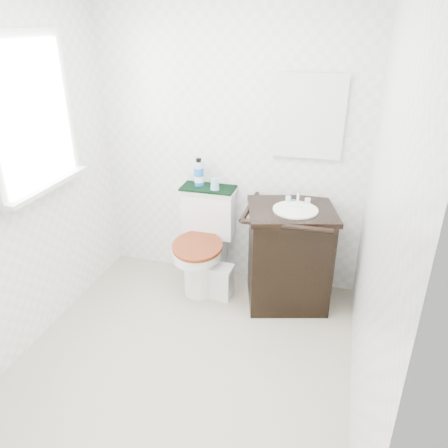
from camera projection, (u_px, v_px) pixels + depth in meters
The scene contains 14 objects.
floor at pixel (183, 361), 2.97m from camera, with size 2.40×2.40×0.00m, color #BAAE96.
wall_back at pixel (230, 143), 3.50m from camera, with size 2.40×2.40×0.00m, color white.
wall_front at pixel (38, 331), 1.41m from camera, with size 2.40×2.40×0.00m, color white.
wall_left at pixel (10, 180), 2.72m from camera, with size 2.40×2.40×0.00m, color white.
wall_right at pixel (380, 219), 2.19m from camera, with size 2.40×2.40×0.00m, color white.
window at pixel (30, 115), 2.78m from camera, with size 0.02×0.70×0.90m, color white.
mirror at pixel (309, 117), 3.22m from camera, with size 0.50×0.02×0.60m, color silver.
toilet at pixel (205, 246), 3.69m from camera, with size 0.49×0.67×0.84m.
vanity at pixel (289, 254), 3.43m from camera, with size 0.77×0.70×0.92m.
trash_bin at pixel (221, 281), 3.59m from camera, with size 0.21×0.17×0.29m.
towel at pixel (208, 188), 3.59m from camera, with size 0.44×0.22×0.02m, color black.
mouthwash_bottle at pixel (199, 173), 3.58m from camera, with size 0.08×0.08×0.23m.
cup at pixel (215, 184), 3.52m from camera, with size 0.07×0.07×0.09m, color #82B9D6.
soap_bar at pixel (293, 200), 3.38m from camera, with size 0.07×0.05×0.02m, color #1A806F.
Camera 1 is at (0.88, -2.12, 2.12)m, focal length 35.00 mm.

